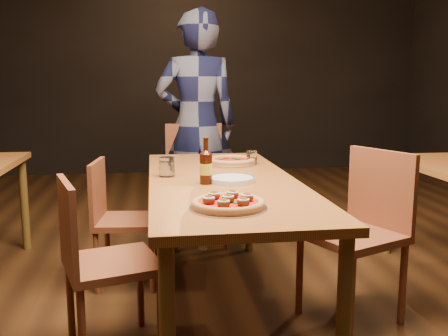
{
  "coord_description": "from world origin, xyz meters",
  "views": [
    {
      "loc": [
        -0.38,
        -2.66,
        1.27
      ],
      "look_at": [
        0.0,
        -0.05,
        0.82
      ],
      "focal_mm": 40.0,
      "sensor_mm": 36.0,
      "label": 1
    }
  ],
  "objects": [
    {
      "name": "table_main",
      "position": [
        0.0,
        0.0,
        0.68
      ],
      "size": [
        0.8,
        2.0,
        0.75
      ],
      "color": "brown",
      "rests_on": "ground"
    },
    {
      "name": "water_glass",
      "position": [
        -0.3,
        0.12,
        0.81
      ],
      "size": [
        0.09,
        0.09,
        0.11
      ],
      "primitive_type": "cylinder",
      "color": "white",
      "rests_on": "table_main"
    },
    {
      "name": "plate_stack",
      "position": [
        0.04,
        -0.08,
        0.76
      ],
      "size": [
        0.25,
        0.25,
        0.02
      ],
      "primitive_type": "cylinder",
      "color": "white",
      "rests_on": "table_main"
    },
    {
      "name": "diner",
      "position": [
        -0.01,
        1.43,
        0.93
      ],
      "size": [
        0.69,
        0.47,
        1.85
      ],
      "primitive_type": "imported",
      "rotation": [
        0.0,
        0.0,
        3.18
      ],
      "color": "black",
      "rests_on": "ground"
    },
    {
      "name": "chair_main_e",
      "position": [
        0.66,
        -0.23,
        0.48
      ],
      "size": [
        0.59,
        0.59,
        0.96
      ],
      "primitive_type": null,
      "rotation": [
        0.0,
        0.0,
        -1.16
      ],
      "color": "#5F3019",
      "rests_on": "ground"
    },
    {
      "name": "ground",
      "position": [
        0.0,
        0.0,
        0.0
      ],
      "size": [
        9.0,
        9.0,
        0.0
      ],
      "primitive_type": "plane",
      "color": "black"
    },
    {
      "name": "chair_end",
      "position": [
        -0.04,
        1.19,
        0.49
      ],
      "size": [
        0.47,
        0.47,
        0.99
      ],
      "primitive_type": null,
      "rotation": [
        0.0,
        0.0,
        0.01
      ],
      "color": "#5F3019",
      "rests_on": "ground"
    },
    {
      "name": "beer_bottle",
      "position": [
        -0.1,
        -0.12,
        0.84
      ],
      "size": [
        0.07,
        0.07,
        0.24
      ],
      "rotation": [
        0.0,
        0.0,
        0.08
      ],
      "color": "black",
      "rests_on": "table_main"
    },
    {
      "name": "chair_main_sw",
      "position": [
        -0.55,
        0.45,
        0.42
      ],
      "size": [
        0.43,
        0.43,
        0.83
      ],
      "primitive_type": null,
      "rotation": [
        0.0,
        0.0,
        1.46
      ],
      "color": "#5F3019",
      "rests_on": "ground"
    },
    {
      "name": "pizza_meatball",
      "position": [
        -0.07,
        -0.65,
        0.77
      ],
      "size": [
        0.33,
        0.33,
        0.06
      ],
      "rotation": [
        0.0,
        0.0,
        -0.12
      ],
      "color": "#B7B7BF",
      "rests_on": "table_main"
    },
    {
      "name": "amber_glass",
      "position": [
        0.26,
        0.48,
        0.79
      ],
      "size": [
        0.07,
        0.07,
        0.09
      ],
      "primitive_type": "cylinder",
      "color": "#B05413",
      "rests_on": "table_main"
    },
    {
      "name": "chair_main_nw",
      "position": [
        -0.58,
        -0.38,
        0.44
      ],
      "size": [
        0.51,
        0.51,
        0.88
      ],
      "primitive_type": null,
      "rotation": [
        0.0,
        0.0,
        1.86
      ],
      "color": "#5F3019",
      "rests_on": "ground"
    },
    {
      "name": "pizza_margherita",
      "position": [
        0.13,
        0.5,
        0.77
      ],
      "size": [
        0.33,
        0.33,
        0.04
      ],
      "rotation": [
        0.0,
        0.0,
        0.01
      ],
      "color": "#B7B7BF",
      "rests_on": "table_main"
    }
  ]
}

